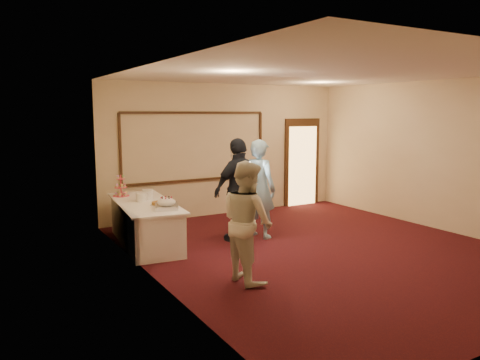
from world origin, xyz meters
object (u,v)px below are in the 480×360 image
Objects in this scene: plate_stack_a at (141,197)px; tart at (159,204)px; plate_stack_b at (148,194)px; woman at (247,221)px; pavlova_tray at (166,204)px; cupcake_stand at (121,188)px; man at (259,189)px; buffet_table at (145,223)px; guest at (239,190)px.

tart is at bearing -72.33° from plate_stack_a.
plate_stack_b is 2.78m from woman.
pavlova_tray is 1.96× the size of tart.
cupcake_stand is 0.26× the size of woman.
plate_stack_a is at bearing 100.93° from pavlova_tray.
cupcake_stand is at bearing 34.81° from man.
man is at bearing -6.74° from tart.
pavlova_tray reaches higher than plate_stack_a.
buffet_table is 1.00m from cupcake_stand.
cupcake_stand is at bearing 101.97° from pavlova_tray.
man is (1.91, -0.23, 0.13)m from tart.
pavlova_tray is at bearing -6.98° from guest.
buffet_table is at bearing 100.78° from pavlova_tray.
woman is at bearing 52.60° from guest.
man is 1.09× the size of woman.
pavlova_tray is at bearing 15.04° from woman.
cupcake_stand is (-0.33, 1.54, 0.08)m from pavlova_tray.
plate_stack_a is at bearing -35.12° from guest.
tart is at bearing -70.77° from buffet_table.
guest is (1.46, -0.25, 0.15)m from tart.
cupcake_stand is 3.40m from woman.
woman is at bearing -75.94° from tart.
buffet_table is 1.34× the size of man.
man is (2.23, -1.42, 0.00)m from cupcake_stand.
man reaches higher than pavlova_tray.
plate_stack_a is at bearing -137.94° from plate_stack_b.
pavlova_tray is 0.34× the size of woman.
plate_stack_a reaches higher than buffet_table.
plate_stack_a is 0.10× the size of guest.
guest is (0.93, 1.84, 0.10)m from woman.
tart is at bearing -20.27° from guest.
tart is 0.16× the size of man.
plate_stack_b is (0.34, -0.55, -0.07)m from cupcake_stand.
cupcake_stand is at bearing 103.16° from plate_stack_a.
tart is (0.32, -1.20, -0.13)m from cupcake_stand.
buffet_table is at bearing 13.40° from woman.
woman reaches higher than plate_stack_a.
plate_stack_a is at bearing 13.28° from woman.
cupcake_stand is 1.25m from tart.
tart is (-0.00, 0.34, -0.05)m from pavlova_tray.
man is 2.32m from woman.
buffet_table is 0.48m from plate_stack_a.
plate_stack_b is 1.69m from guest.
plate_stack_b reaches higher than buffet_table.
guest is (1.45, 0.09, 0.10)m from pavlova_tray.
woman reaches higher than plate_stack_b.
pavlova_tray is 0.31× the size of man.
cupcake_stand reaches higher than pavlova_tray.
pavlova_tray is 1.91m from man.
man is (2.04, -0.60, 0.54)m from buffet_table.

